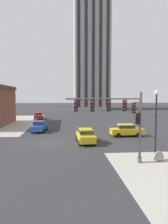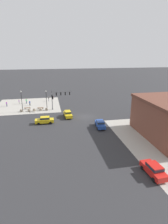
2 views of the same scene
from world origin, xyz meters
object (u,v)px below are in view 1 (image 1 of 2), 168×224
object	(u,v)px
car_main_northbound_near	(40,126)
car_cross_eastbound	(85,135)
car_cross_westbound	(126,130)
traffic_signal_main	(121,115)
street_lamp_corner_near	(156,117)
bollard_sphere_curb_a	(159,156)
car_main_northbound_far	(39,115)

from	to	relation	value
car_main_northbound_near	car_cross_eastbound	world-z (taller)	same
car_cross_eastbound	car_cross_westbound	distance (m)	6.92
car_main_northbound_near	traffic_signal_main	bearing A→B (deg)	-61.63
street_lamp_corner_near	car_main_northbound_near	size ratio (longest dim) A/B	1.32
bollard_sphere_curb_a	car_main_northbound_near	bearing A→B (deg)	127.10
traffic_signal_main	street_lamp_corner_near	distance (m)	3.23
traffic_signal_main	bollard_sphere_curb_a	xyz separation A→B (m)	(3.34, 0.15, -3.53)
street_lamp_corner_near	car_cross_eastbound	xyz separation A→B (m)	(-5.38, 6.97, -2.78)
car_main_northbound_near	car_cross_westbound	distance (m)	13.33
traffic_signal_main	car_cross_eastbound	size ratio (longest dim) A/B	1.38
car_cross_westbound	car_main_northbound_near	bearing A→B (deg)	158.16
street_lamp_corner_near	car_main_northbound_far	bearing A→B (deg)	113.26
bollard_sphere_curb_a	car_main_northbound_far	distance (m)	36.73
bollard_sphere_curb_a	street_lamp_corner_near	bearing A→B (deg)	114.69
traffic_signal_main	bollard_sphere_curb_a	size ratio (longest dim) A/B	7.58
car_main_northbound_near	car_cross_westbound	bearing A→B (deg)	-21.84
car_main_northbound_near	car_main_northbound_far	world-z (taller)	same
traffic_signal_main	bollard_sphere_curb_a	bearing A→B (deg)	2.56
traffic_signal_main	car_main_northbound_near	size ratio (longest dim) A/B	1.36
car_cross_eastbound	street_lamp_corner_near	bearing A→B (deg)	-52.34
car_main_northbound_far	car_cross_eastbound	distance (m)	27.89
car_cross_westbound	car_main_northbound_far	bearing A→B (deg)	123.11
street_lamp_corner_near	car_cross_westbound	size ratio (longest dim) A/B	1.36
bollard_sphere_curb_a	car_cross_westbound	xyz separation A→B (m)	(0.41, 10.85, 0.51)
bollard_sphere_curb_a	car_cross_westbound	bearing A→B (deg)	87.82
traffic_signal_main	car_cross_westbound	world-z (taller)	traffic_signal_main
car_cross_eastbound	car_cross_westbound	world-z (taller)	same
car_main_northbound_far	car_cross_westbound	bearing A→B (deg)	-56.89
traffic_signal_main	bollard_sphere_curb_a	world-z (taller)	traffic_signal_main
bollard_sphere_curb_a	car_main_northbound_far	world-z (taller)	car_main_northbound_far
traffic_signal_main	bollard_sphere_curb_a	distance (m)	4.86
car_main_northbound_near	car_cross_westbound	world-z (taller)	same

